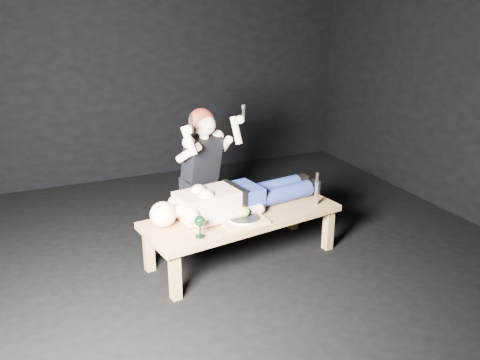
{
  "coord_description": "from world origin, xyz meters",
  "views": [
    {
      "loc": [
        -1.7,
        -3.84,
        2.23
      ],
      "look_at": [
        -0.06,
        -0.1,
        0.75
      ],
      "focal_mm": 37.24,
      "sensor_mm": 36.0,
      "label": 1
    }
  ],
  "objects_px": {
    "carving_knife": "(317,189)",
    "serving_tray": "(243,220)",
    "table": "(242,236)",
    "lying_man": "(241,194)",
    "goblet": "(200,227)",
    "kneeling_woman": "(197,171)"
  },
  "relations": [
    {
      "from": "carving_knife",
      "to": "serving_tray",
      "type": "bearing_deg",
      "value": 177.17
    },
    {
      "from": "table",
      "to": "serving_tray",
      "type": "relative_size",
      "value": 4.54
    },
    {
      "from": "serving_tray",
      "to": "carving_knife",
      "type": "bearing_deg",
      "value": 5.87
    },
    {
      "from": "lying_man",
      "to": "goblet",
      "type": "xyz_separation_m",
      "value": [
        -0.53,
        -0.41,
        -0.05
      ]
    },
    {
      "from": "table",
      "to": "lying_man",
      "type": "relative_size",
      "value": 0.95
    },
    {
      "from": "serving_tray",
      "to": "carving_knife",
      "type": "relative_size",
      "value": 1.24
    },
    {
      "from": "goblet",
      "to": "lying_man",
      "type": "bearing_deg",
      "value": 37.87
    },
    {
      "from": "goblet",
      "to": "kneeling_woman",
      "type": "bearing_deg",
      "value": 72.23
    },
    {
      "from": "table",
      "to": "carving_knife",
      "type": "relative_size",
      "value": 5.63
    },
    {
      "from": "serving_tray",
      "to": "goblet",
      "type": "height_order",
      "value": "goblet"
    },
    {
      "from": "lying_man",
      "to": "carving_knife",
      "type": "relative_size",
      "value": 5.96
    },
    {
      "from": "kneeling_woman",
      "to": "serving_tray",
      "type": "xyz_separation_m",
      "value": [
        0.13,
        -0.8,
        -0.21
      ]
    },
    {
      "from": "lying_man",
      "to": "goblet",
      "type": "height_order",
      "value": "lying_man"
    },
    {
      "from": "table",
      "to": "carving_knife",
      "type": "bearing_deg",
      "value": -15.23
    },
    {
      "from": "kneeling_woman",
      "to": "carving_knife",
      "type": "bearing_deg",
      "value": -56.08
    },
    {
      "from": "kneeling_woman",
      "to": "serving_tray",
      "type": "relative_size",
      "value": 3.47
    },
    {
      "from": "lying_man",
      "to": "goblet",
      "type": "distance_m",
      "value": 0.68
    },
    {
      "from": "table",
      "to": "kneeling_woman",
      "type": "bearing_deg",
      "value": 98.49
    },
    {
      "from": "table",
      "to": "lying_man",
      "type": "bearing_deg",
      "value": 64.39
    },
    {
      "from": "table",
      "to": "carving_knife",
      "type": "xyz_separation_m",
      "value": [
        0.71,
        -0.08,
        0.38
      ]
    },
    {
      "from": "table",
      "to": "goblet",
      "type": "distance_m",
      "value": 0.65
    },
    {
      "from": "kneeling_woman",
      "to": "serving_tray",
      "type": "distance_m",
      "value": 0.84
    }
  ]
}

